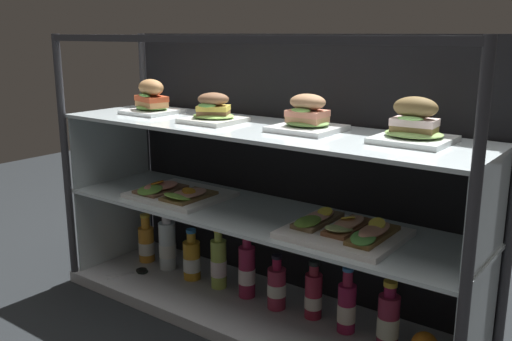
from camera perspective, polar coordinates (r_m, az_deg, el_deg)
The scene contains 23 objects.
ground_plane at distance 2.06m, azimuth 0.00°, elevation -14.78°, with size 6.00×6.00×0.02m, color black.
case_base_deck at distance 2.05m, azimuth 0.00°, elevation -14.01°, with size 1.55×0.44×0.04m, color #BABCC0.
case_frame at distance 1.99m, azimuth 2.59°, elevation 0.70°, with size 1.55×0.44×0.97m.
riser_lower_tier at distance 1.97m, azimuth 0.00°, elevation -9.21°, with size 1.49×0.39×0.33m.
shelf_lower_glass at distance 1.91m, azimuth 0.00°, elevation -4.48°, with size 1.51×0.40×0.01m, color silver.
riser_upper_tier at distance 1.87m, azimuth 0.00°, elevation -0.18°, with size 1.49×0.39×0.28m.
shelf_upper_glass at distance 1.84m, azimuth 0.00°, elevation 4.28°, with size 1.51×0.40×0.01m, color silver.
plated_roll_sandwich_right_of_center at distance 2.17m, azimuth -10.57°, elevation 7.06°, with size 0.18×0.18×0.13m.
plated_roll_sandwich_near_left_corner at distance 1.93m, azimuth -4.34°, elevation 5.93°, with size 0.18×0.18×0.10m.
plated_roll_sandwich_center at distance 1.75m, azimuth 5.23°, elevation 5.37°, with size 0.20×0.20×0.12m.
plated_roll_sandwich_near_right_corner at distance 1.62m, azimuth 15.77°, elevation 4.30°, with size 0.20×0.20×0.13m.
open_sandwich_tray_left_of_center at distance 2.10m, azimuth -8.10°, elevation -2.28°, with size 0.34×0.29×0.06m.
open_sandwich_tray_right_of_center at distance 1.70m, azimuth 8.96°, elevation -6.00°, with size 0.34×0.28×0.07m.
juice_bottle_back_right at distance 2.41m, azimuth -11.07°, elevation -7.25°, with size 0.07×0.07×0.21m.
juice_bottle_front_fourth at distance 2.32m, azimuth -8.98°, elevation -7.47°, with size 0.07×0.07×0.24m.
juice_bottle_front_right_end at distance 2.22m, azimuth -6.54°, elevation -8.98°, with size 0.07×0.07×0.20m.
juice_bottle_back_left at distance 2.14m, azimuth -3.81°, elevation -9.37°, with size 0.06×0.06×0.24m.
juice_bottle_front_second at distance 2.06m, azimuth -0.93°, elevation -10.13°, with size 0.06×0.06×0.25m.
juice_bottle_back_center at distance 1.99m, azimuth 2.11°, elevation -11.72°, with size 0.07×0.07×0.20m.
juice_bottle_front_middle at distance 1.94m, azimuth 5.85°, elevation -12.46°, with size 0.06×0.06×0.20m.
juice_bottle_front_left_end at distance 1.86m, azimuth 9.19°, elevation -13.51°, with size 0.06×0.06×0.22m.
juice_bottle_tucked_behind at distance 1.83m, azimuth 13.29°, elevation -14.49°, with size 0.07×0.07×0.21m.
kitchen_scissors at distance 2.33m, azimuth -11.97°, elevation -10.03°, with size 0.12×0.17×0.01m.
Camera 1 is at (1.09, -1.45, 0.98)m, focal length 39.40 mm.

